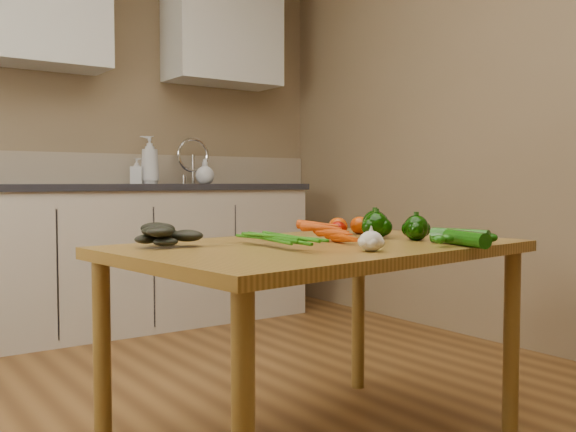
{
  "coord_description": "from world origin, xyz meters",
  "views": [
    {
      "loc": [
        -1.05,
        -1.66,
        0.91
      ],
      "look_at": [
        0.31,
        0.27,
        0.79
      ],
      "focal_mm": 40.0,
      "sensor_mm": 36.0,
      "label": 1
    }
  ],
  "objects_px": {
    "tomato_c": "(360,225)",
    "zucchini_b": "(466,239)",
    "table": "(319,267)",
    "soap_bottle_b": "(137,171)",
    "garlic_bulb": "(371,241)",
    "pepper_c": "(416,228)",
    "tomato_b": "(338,226)",
    "carrot_bunch": "(313,234)",
    "tomato_a": "(338,229)",
    "soap_bottle_c": "(205,172)",
    "pepper_a": "(376,226)",
    "soap_bottle_a": "(150,160)",
    "leafy_greens": "(164,232)",
    "pepper_b": "(375,224)",
    "zucchini_a": "(460,236)"
  },
  "relations": [
    {
      "from": "tomato_c",
      "to": "zucchini_b",
      "type": "relative_size",
      "value": 0.38
    },
    {
      "from": "table",
      "to": "soap_bottle_b",
      "type": "relative_size",
      "value": 8.47
    },
    {
      "from": "garlic_bulb",
      "to": "pepper_c",
      "type": "distance_m",
      "value": 0.42
    },
    {
      "from": "pepper_c",
      "to": "tomato_b",
      "type": "height_order",
      "value": "pepper_c"
    },
    {
      "from": "table",
      "to": "carrot_bunch",
      "type": "height_order",
      "value": "carrot_bunch"
    },
    {
      "from": "tomato_a",
      "to": "carrot_bunch",
      "type": "bearing_deg",
      "value": -147.33
    },
    {
      "from": "soap_bottle_c",
      "to": "pepper_a",
      "type": "xyz_separation_m",
      "value": [
        -0.46,
        -2.2,
        -0.23
      ]
    },
    {
      "from": "carrot_bunch",
      "to": "soap_bottle_a",
      "type": "bearing_deg",
      "value": 73.92
    },
    {
      "from": "soap_bottle_b",
      "to": "carrot_bunch",
      "type": "xyz_separation_m",
      "value": [
        -0.3,
        -2.26,
        -0.24
      ]
    },
    {
      "from": "tomato_c",
      "to": "soap_bottle_b",
      "type": "bearing_deg",
      "value": 92.74
    },
    {
      "from": "carrot_bunch",
      "to": "tomato_a",
      "type": "height_order",
      "value": "carrot_bunch"
    },
    {
      "from": "soap_bottle_b",
      "to": "leafy_greens",
      "type": "height_order",
      "value": "soap_bottle_b"
    },
    {
      "from": "tomato_a",
      "to": "pepper_a",
      "type": "bearing_deg",
      "value": -54.93
    },
    {
      "from": "pepper_b",
      "to": "pepper_c",
      "type": "height_order",
      "value": "pepper_b"
    },
    {
      "from": "zucchini_a",
      "to": "carrot_bunch",
      "type": "bearing_deg",
      "value": 143.51
    },
    {
      "from": "pepper_a",
      "to": "pepper_b",
      "type": "bearing_deg",
      "value": 50.5
    },
    {
      "from": "garlic_bulb",
      "to": "pepper_c",
      "type": "bearing_deg",
      "value": 25.45
    },
    {
      "from": "tomato_b",
      "to": "tomato_c",
      "type": "bearing_deg",
      "value": -7.29
    },
    {
      "from": "garlic_bulb",
      "to": "pepper_c",
      "type": "relative_size",
      "value": 0.82
    },
    {
      "from": "soap_bottle_c",
      "to": "carrot_bunch",
      "type": "bearing_deg",
      "value": -134.67
    },
    {
      "from": "table",
      "to": "soap_bottle_b",
      "type": "bearing_deg",
      "value": 76.72
    },
    {
      "from": "soap_bottle_a",
      "to": "pepper_b",
      "type": "bearing_deg",
      "value": 26.99
    },
    {
      "from": "soap_bottle_b",
      "to": "tomato_b",
      "type": "relative_size",
      "value": 2.22
    },
    {
      "from": "table",
      "to": "pepper_b",
      "type": "height_order",
      "value": "pepper_b"
    },
    {
      "from": "leafy_greens",
      "to": "tomato_a",
      "type": "height_order",
      "value": "leafy_greens"
    },
    {
      "from": "soap_bottle_a",
      "to": "pepper_c",
      "type": "distance_m",
      "value": 2.37
    },
    {
      "from": "soap_bottle_b",
      "to": "table",
      "type": "bearing_deg",
      "value": -155.21
    },
    {
      "from": "pepper_b",
      "to": "tomato_c",
      "type": "height_order",
      "value": "pepper_b"
    },
    {
      "from": "pepper_c",
      "to": "zucchini_b",
      "type": "xyz_separation_m",
      "value": [
        -0.03,
        -0.24,
        -0.02
      ]
    },
    {
      "from": "soap_bottle_a",
      "to": "pepper_c",
      "type": "xyz_separation_m",
      "value": [
        -0.0,
        -2.35,
        -0.31
      ]
    },
    {
      "from": "carrot_bunch",
      "to": "pepper_a",
      "type": "xyz_separation_m",
      "value": [
        0.31,
        0.03,
        0.01
      ]
    },
    {
      "from": "tomato_a",
      "to": "tomato_c",
      "type": "bearing_deg",
      "value": 22.89
    },
    {
      "from": "leafy_greens",
      "to": "tomato_c",
      "type": "xyz_separation_m",
      "value": [
        0.84,
        0.03,
        -0.01
      ]
    },
    {
      "from": "leafy_greens",
      "to": "soap_bottle_a",
      "type": "bearing_deg",
      "value": 68.06
    },
    {
      "from": "soap_bottle_c",
      "to": "zucchini_a",
      "type": "xyz_separation_m",
      "value": [
        -0.38,
        -2.52,
        -0.25
      ]
    },
    {
      "from": "zucchini_a",
      "to": "soap_bottle_a",
      "type": "bearing_deg",
      "value": 90.08
    },
    {
      "from": "soap_bottle_c",
      "to": "pepper_a",
      "type": "bearing_deg",
      "value": -127.46
    },
    {
      "from": "tomato_a",
      "to": "table",
      "type": "bearing_deg",
      "value": -144.58
    },
    {
      "from": "soap_bottle_a",
      "to": "tomato_b",
      "type": "distance_m",
      "value": 2.05
    },
    {
      "from": "carrot_bunch",
      "to": "pepper_b",
      "type": "bearing_deg",
      "value": 9.05
    },
    {
      "from": "tomato_b",
      "to": "zucchini_b",
      "type": "height_order",
      "value": "tomato_b"
    },
    {
      "from": "soap_bottle_c",
      "to": "pepper_c",
      "type": "xyz_separation_m",
      "value": [
        -0.39,
        -2.33,
        -0.23
      ]
    },
    {
      "from": "soap_bottle_c",
      "to": "carrot_bunch",
      "type": "relative_size",
      "value": 0.68
    },
    {
      "from": "table",
      "to": "zucchini_b",
      "type": "xyz_separation_m",
      "value": [
        0.32,
        -0.34,
        0.1
      ]
    },
    {
      "from": "soap_bottle_b",
      "to": "zucchini_a",
      "type": "bearing_deg",
      "value": -146.31
    },
    {
      "from": "soap_bottle_c",
      "to": "pepper_a",
      "type": "relative_size",
      "value": 1.73
    },
    {
      "from": "carrot_bunch",
      "to": "tomato_a",
      "type": "bearing_deg",
      "value": 26.27
    },
    {
      "from": "zucchini_b",
      "to": "soap_bottle_a",
      "type": "bearing_deg",
      "value": 89.23
    },
    {
      "from": "table",
      "to": "tomato_c",
      "type": "relative_size",
      "value": 18.43
    },
    {
      "from": "soap_bottle_c",
      "to": "zucchini_a",
      "type": "height_order",
      "value": "soap_bottle_c"
    }
  ]
}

